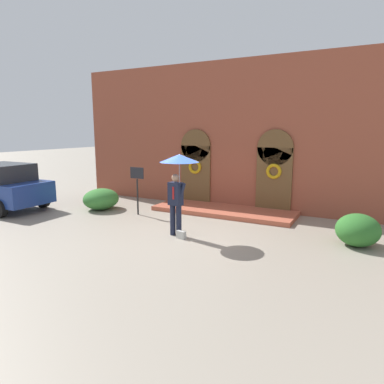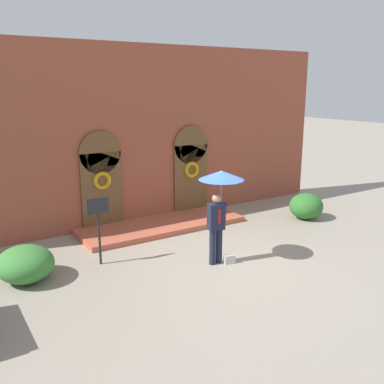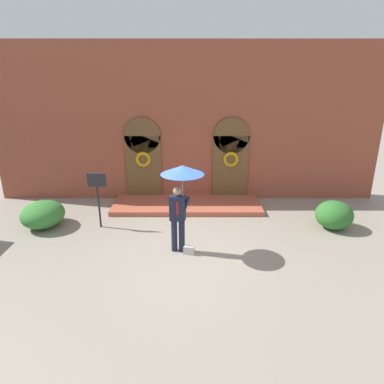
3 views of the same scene
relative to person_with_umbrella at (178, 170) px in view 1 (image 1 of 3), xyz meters
The scene contains 8 objects.
ground_plane 1.92m from the person_with_umbrella, 54.26° to the left, with size 80.00×80.00×0.00m, color gray.
building_facade 4.35m from the person_with_umbrella, 88.79° to the left, with size 14.00×2.30×5.60m.
person_with_umbrella is the anchor object (origin of this frame).
handbag 1.82m from the person_with_umbrella, 46.18° to the right, with size 0.28×0.12×0.22m, color #B7B7B2.
sign_post 3.06m from the person_with_umbrella, 149.60° to the left, with size 0.56×0.06×1.72m.
shrub_left 4.84m from the person_with_umbrella, 160.41° to the left, with size 1.29×1.42×0.80m, color #387A33.
shrub_right 5.05m from the person_with_umbrella, 17.21° to the left, with size 1.12×1.10×0.86m, color #2D6B28.
parked_car 7.87m from the person_with_umbrella, behind, with size 4.10×2.02×1.76m.
Camera 1 is at (4.67, -8.40, 3.03)m, focal length 32.00 mm.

